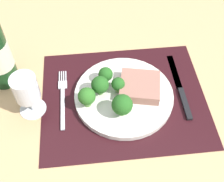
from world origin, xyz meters
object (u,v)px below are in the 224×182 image
at_px(knife, 181,90).
at_px(steak, 140,86).
at_px(wine_glass, 26,91).
at_px(plate, 124,96).
at_px(fork, 63,98).

bearing_deg(knife, steak, 176.18).
bearing_deg(wine_glass, knife, 2.37).
xyz_separation_m(steak, knife, (0.11, -0.00, -0.03)).
height_order(plate, wine_glass, wine_glass).
relative_size(plate, fork, 1.36).
xyz_separation_m(fork, knife, (0.32, -0.01, 0.00)).
bearing_deg(steak, fork, 178.77).
relative_size(fork, wine_glass, 1.57).
xyz_separation_m(knife, wine_glass, (-0.40, -0.02, 0.07)).
bearing_deg(wine_glass, steak, 4.23).
bearing_deg(fork, wine_glass, -160.42).
bearing_deg(plate, wine_glass, -177.34).
bearing_deg(fork, steak, 0.24).
bearing_deg(knife, fork, 176.84).
height_order(fork, knife, knife).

